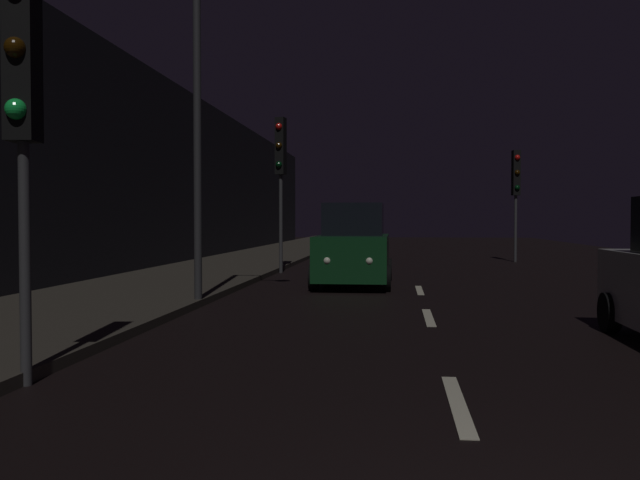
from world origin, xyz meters
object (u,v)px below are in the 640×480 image
Objects in this scene: traffic_light_far_left at (281,159)px; traffic_light_near_left at (22,82)px; streetlamp_overhead at (218,54)px; car_approaching_headlights at (354,248)px; traffic_light_far_right at (516,181)px.

traffic_light_far_left is 1.15× the size of traffic_light_near_left.
streetlamp_overhead reaches higher than car_approaching_headlights.
streetlamp_overhead reaches higher than traffic_light_far_left.
traffic_light_far_left is at bearing 91.50° from streetlamp_overhead.
car_approaching_headlights is (2.47, 4.90, -4.15)m from streetlamp_overhead.
traffic_light_near_left is 1.02× the size of car_approaching_headlights.
traffic_light_far_left is 11.32m from traffic_light_far_right.
traffic_light_far_right is 1.07× the size of car_approaching_headlights.
traffic_light_near_left reaches higher than car_approaching_headlights.
traffic_light_far_right is at bearing 138.66° from traffic_light_far_left.
car_approaching_headlights is at bearing -37.19° from traffic_light_far_right.
streetlamp_overhead is (0.23, -8.94, 1.35)m from traffic_light_far_left.
streetlamp_overhead is 6.88m from car_approaching_headlights.
streetlamp_overhead is at bearing 12.04° from traffic_light_far_left.
traffic_light_far_left is 1.18× the size of car_approaching_headlights.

